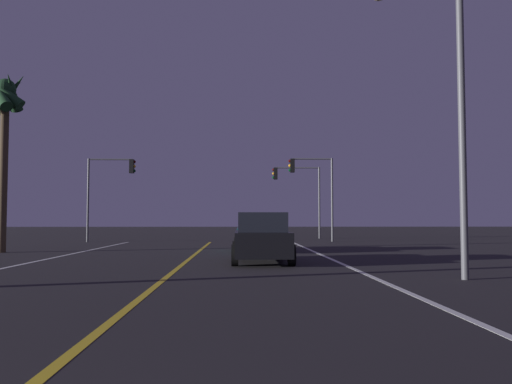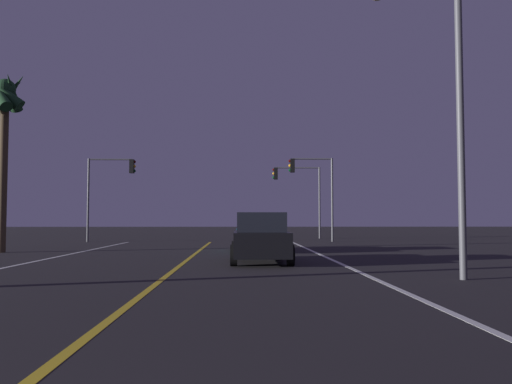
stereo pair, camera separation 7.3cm
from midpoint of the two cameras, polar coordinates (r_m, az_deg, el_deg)
lane_edge_right at (r=14.62m, az=11.76°, el=-8.72°), size 0.16×38.94×0.01m
lane_center_divider at (r=14.35m, az=-9.37°, el=-8.86°), size 0.16×38.94×0.01m
car_ahead_far at (r=24.10m, az=0.08°, el=-4.55°), size 2.02×4.30×1.70m
car_lead_same_lane at (r=17.82m, az=0.63°, el=-5.10°), size 2.02×4.30×1.70m
traffic_light_near_right at (r=34.55m, az=6.16°, el=1.35°), size 2.96×0.36×5.51m
traffic_light_near_left at (r=35.23m, az=-15.53°, el=1.28°), size 3.13×0.36×5.43m
traffic_light_far_right at (r=39.94m, az=4.54°, el=0.77°), size 3.68×0.36×5.46m
street_lamp_right_near at (r=13.97m, az=19.38°, el=10.82°), size 2.36×0.44×7.42m
palm_tree_left_mid at (r=26.26m, az=-25.76°, el=8.44°), size 2.17×2.35×8.23m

